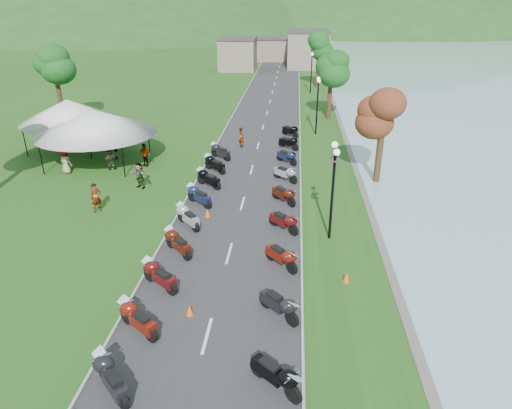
{
  "coord_description": "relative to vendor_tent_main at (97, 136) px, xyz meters",
  "views": [
    {
      "loc": [
        2.94,
        -3.21,
        11.49
      ],
      "look_at": [
        1.07,
        19.09,
        1.3
      ],
      "focal_mm": 32.0,
      "sensor_mm": 36.0,
      "label": 1
    }
  ],
  "objects": [
    {
      "name": "road",
      "position": [
        11.69,
        11.18,
        -1.99
      ],
      "size": [
        7.0,
        120.0,
        0.02
      ],
      "primitive_type": "cube",
      "color": "#333336",
      "rests_on": "ground"
    },
    {
      "name": "hills_backdrop",
      "position": [
        11.69,
        171.18,
        -2.0
      ],
      "size": [
        360.0,
        120.0,
        76.0
      ],
      "primitive_type": null,
      "color": "#285621",
      "rests_on": "ground"
    },
    {
      "name": "far_building",
      "position": [
        9.69,
        56.18,
        0.5
      ],
      "size": [
        18.0,
        16.0,
        5.0
      ],
      "primitive_type": "cube",
      "color": "gray",
      "rests_on": "ground"
    },
    {
      "name": "moto_row_left",
      "position": [
        9.14,
        -14.48,
        -1.45
      ],
      "size": [
        2.6,
        34.29,
        1.1
      ],
      "primitive_type": null,
      "color": "#331411",
      "rests_on": "ground"
    },
    {
      "name": "moto_row_right",
      "position": [
        14.27,
        -10.12,
        -1.45
      ],
      "size": [
        2.6,
        38.95,
        1.1
      ],
      "primitive_type": null,
      "color": "#331411",
      "rests_on": "ground"
    },
    {
      "name": "vendor_tent_main",
      "position": [
        0.0,
        0.0,
        0.0
      ],
      "size": [
        5.92,
        5.92,
        4.0
      ],
      "primitive_type": null,
      "color": "white",
      "rests_on": "ground"
    },
    {
      "name": "vendor_tent_side",
      "position": [
        -3.65,
        3.36,
        0.0
      ],
      "size": [
        5.21,
        5.21,
        4.0
      ],
      "primitive_type": null,
      "color": "white",
      "rests_on": "ground"
    },
    {
      "name": "tree_lakeside",
      "position": [
        20.41,
        -2.3,
        1.52
      ],
      "size": [
        2.53,
        2.53,
        7.03
      ],
      "primitive_type": null,
      "color": "#1D621E",
      "rests_on": "ground"
    },
    {
      "name": "pedestrian_a",
      "position": [
        3.33,
        -8.64,
        -2.0
      ],
      "size": [
        0.78,
        0.79,
        1.76
      ],
      "primitive_type": "imported",
      "rotation": [
        0.0,
        0.0,
        0.81
      ],
      "color": "slate",
      "rests_on": "ground"
    },
    {
      "name": "pedestrian_b",
      "position": [
        1.42,
        -1.54,
        -2.0
      ],
      "size": [
        0.83,
        0.58,
        1.56
      ],
      "primitive_type": "imported",
      "rotation": [
        0.0,
        0.0,
        3.37
      ],
      "color": "slate",
      "rests_on": "ground"
    },
    {
      "name": "pedestrian_c",
      "position": [
        0.92,
        0.75,
        -2.0
      ],
      "size": [
        0.97,
        1.25,
        1.8
      ],
      "primitive_type": "imported",
      "rotation": [
        0.0,
        0.0,
        5.21
      ],
      "color": "slate",
      "rests_on": "ground"
    },
    {
      "name": "traffic_cone_near",
      "position": [
        10.8,
        -17.67,
        -1.76
      ],
      "size": [
        0.3,
        0.3,
        0.47
      ],
      "primitive_type": "cone",
      "color": "#F2590C",
      "rests_on": "ground"
    }
  ]
}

